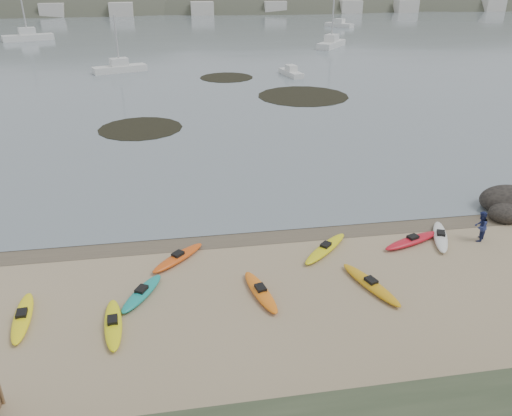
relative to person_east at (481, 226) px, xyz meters
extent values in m
plane|color=tan|center=(-11.52, 2.75, -0.84)|extent=(600.00, 600.00, 0.00)
plane|color=brown|center=(-11.52, 2.45, -0.83)|extent=(60.00, 60.00, 0.00)
ellipsoid|color=orange|center=(-7.25, -3.24, -0.67)|extent=(1.92, 3.90, 0.34)
ellipsoid|color=silver|center=(-1.94, 0.41, -0.67)|extent=(2.03, 3.53, 0.34)
ellipsoid|color=yellow|center=(-8.34, 0.20, -0.67)|extent=(3.25, 3.21, 0.34)
ellipsoid|color=yellow|center=(-18.48, -4.24, -0.67)|extent=(1.04, 3.43, 0.34)
ellipsoid|color=red|center=(-3.60, 0.26, -0.67)|extent=(3.77, 2.00, 0.34)
ellipsoid|color=#E25213|center=(-15.79, 0.51, -0.67)|extent=(2.92, 2.93, 0.34)
ellipsoid|color=yellow|center=(-22.19, -3.20, -0.67)|extent=(1.01, 3.56, 0.34)
ellipsoid|color=teal|center=(-17.43, -2.26, -0.67)|extent=(2.10, 3.03, 0.34)
ellipsoid|color=orange|center=(-12.26, -3.00, -0.67)|extent=(1.42, 3.49, 0.34)
imported|color=navy|center=(0.00, 0.00, 0.00)|extent=(1.03, 1.02, 1.67)
ellipsoid|color=black|center=(3.87, 3.32, -0.58)|extent=(3.41, 2.65, 1.71)
ellipsoid|color=black|center=(2.87, 2.02, -0.67)|extent=(1.90, 1.71, 1.14)
cylinder|color=black|center=(-18.66, 23.94, -0.81)|extent=(7.54, 7.54, 0.04)
cylinder|color=black|center=(-0.96, 34.05, -0.81)|extent=(10.30, 10.30, 0.04)
cylinder|color=black|center=(-8.39, 46.15, -0.81)|extent=(7.06, 7.06, 0.04)
cube|color=silver|center=(-22.70, 52.42, -0.32)|extent=(7.59, 4.50, 1.03)
cube|color=silver|center=(0.41, 46.15, -0.46)|extent=(2.47, 5.51, 0.75)
cube|color=silver|center=(13.83, 71.47, -0.22)|extent=(7.28, 8.49, 1.23)
cube|color=silver|center=(-43.80, 90.86, -0.16)|extent=(9.94, 5.92, 1.35)
cube|color=silver|center=(26.69, 106.51, -0.32)|extent=(6.20, 7.14, 1.04)
ellipsoid|color=#384235|center=(-56.52, 197.75, -18.84)|extent=(220.00, 120.00, 80.00)
ellipsoid|color=#384235|center=(23.48, 192.75, -16.14)|extent=(200.00, 110.00, 68.00)
ellipsoid|color=#384235|center=(108.48, 202.75, -17.94)|extent=(230.00, 130.00, 76.00)
cube|color=beige|center=(-53.52, 147.75, 1.16)|extent=(7.00, 5.00, 4.00)
cube|color=beige|center=(-29.52, 147.75, 1.16)|extent=(7.00, 5.00, 4.00)
cube|color=beige|center=(-5.52, 147.75, 1.16)|extent=(7.00, 5.00, 4.00)
cube|color=beige|center=(18.48, 147.75, 1.16)|extent=(7.00, 5.00, 4.00)
cube|color=beige|center=(42.48, 147.75, 1.16)|extent=(7.00, 5.00, 4.00)
cube|color=beige|center=(66.48, 147.75, 1.16)|extent=(7.00, 5.00, 4.00)
cube|color=beige|center=(90.48, 147.75, 1.16)|extent=(7.00, 5.00, 4.00)
camera|label=1|loc=(-15.41, -20.98, 12.18)|focal=35.00mm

